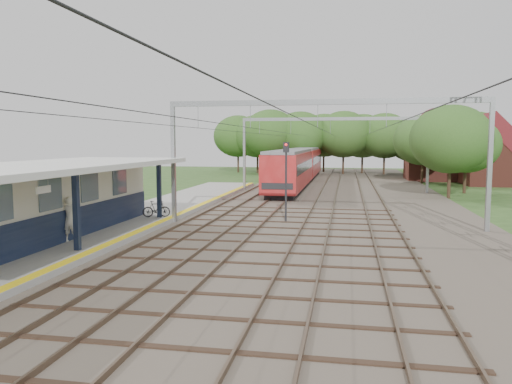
# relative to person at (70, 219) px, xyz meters

# --- Properties ---
(ground) EXTENTS (160.00, 160.00, 0.00)m
(ground) POSITION_rel_person_xyz_m (7.10, -7.50, -1.36)
(ground) COLOR #2D4C1E
(ground) RESTS_ON ground
(ballast_bed) EXTENTS (18.00, 90.00, 0.10)m
(ballast_bed) POSITION_rel_person_xyz_m (11.10, 22.50, -1.31)
(ballast_bed) COLOR #473D33
(ballast_bed) RESTS_ON ground
(platform) EXTENTS (5.00, 52.00, 0.35)m
(platform) POSITION_rel_person_xyz_m (-0.40, 6.50, -1.18)
(platform) COLOR gray
(platform) RESTS_ON ground
(yellow_stripe) EXTENTS (0.45, 52.00, 0.01)m
(yellow_stripe) POSITION_rel_person_xyz_m (1.85, 6.50, -1.00)
(yellow_stripe) COLOR yellow
(yellow_stripe) RESTS_ON platform
(station_building) EXTENTS (3.41, 18.00, 3.40)m
(station_building) POSITION_rel_person_xyz_m (-1.78, -0.50, 0.69)
(station_building) COLOR beige
(station_building) RESTS_ON platform
(canopy) EXTENTS (6.40, 20.00, 3.44)m
(canopy) POSITION_rel_person_xyz_m (-0.67, -1.50, 2.29)
(canopy) COLOR #111C38
(canopy) RESTS_ON platform
(rail_tracks) EXTENTS (11.80, 88.00, 0.15)m
(rail_tracks) POSITION_rel_person_xyz_m (8.60, 22.50, -1.18)
(rail_tracks) COLOR brown
(rail_tracks) RESTS_ON ballast_bed
(catenary_system) EXTENTS (17.22, 88.00, 7.00)m
(catenary_system) POSITION_rel_person_xyz_m (10.49, 17.78, 4.15)
(catenary_system) COLOR gray
(catenary_system) RESTS_ON ground
(tree_band) EXTENTS (31.72, 30.88, 8.82)m
(tree_band) POSITION_rel_person_xyz_m (10.94, 49.62, 3.56)
(tree_band) COLOR #382619
(tree_band) RESTS_ON ground
(house_near) EXTENTS (7.00, 6.12, 7.89)m
(house_near) POSITION_rel_person_xyz_m (28.10, 38.50, 1.63)
(house_near) COLOR brown
(house_near) RESTS_ON ground
(house_far) EXTENTS (8.00, 6.12, 8.66)m
(house_far) POSITION_rel_person_xyz_m (23.10, 44.50, 1.88)
(house_far) COLOR brown
(house_far) RESTS_ON ground
(person) EXTENTS (0.82, 0.63, 2.02)m
(person) POSITION_rel_person_xyz_m (0.00, 0.00, 0.00)
(person) COLOR white
(person) RESTS_ON platform
(bicycle) EXTENTS (1.65, 0.93, 0.96)m
(bicycle) POSITION_rel_person_xyz_m (1.01, 7.50, -0.53)
(bicycle) COLOR black
(bicycle) RESTS_ON platform
(train) EXTENTS (2.95, 36.66, 3.87)m
(train) POSITION_rel_person_xyz_m (6.60, 36.68, 0.80)
(train) COLOR black
(train) RESTS_ON ballast_bed
(signal_post) EXTENTS (0.34, 0.29, 4.71)m
(signal_post) POSITION_rel_person_xyz_m (8.45, 8.74, 1.70)
(signal_post) COLOR black
(signal_post) RESTS_ON ground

